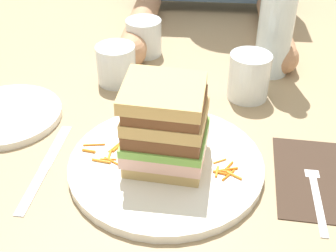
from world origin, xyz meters
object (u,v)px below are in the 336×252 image
(knife, at_px, (44,168))
(empty_tumbler_1, at_px, (116,64))
(juice_glass, at_px, (249,78))
(side_plate, at_px, (6,115))
(sandwich, at_px, (166,126))
(napkin_dark, at_px, (313,177))
(main_plate, at_px, (166,164))
(empty_tumbler_0, at_px, (144,37))
(fork, at_px, (315,186))

(knife, bearing_deg, empty_tumbler_1, 77.36)
(juice_glass, distance_m, side_plate, 0.42)
(sandwich, bearing_deg, napkin_dark, -0.69)
(side_plate, bearing_deg, empty_tumbler_1, 40.78)
(knife, bearing_deg, sandwich, 6.29)
(napkin_dark, bearing_deg, main_plate, 179.28)
(knife, xyz_separation_m, side_plate, (-0.10, 0.12, 0.00))
(main_plate, relative_size, sandwich, 2.20)
(knife, bearing_deg, empty_tumbler_0, 76.34)
(empty_tumbler_1, bearing_deg, fork, -39.42)
(main_plate, bearing_deg, juice_glass, 58.99)
(empty_tumbler_0, distance_m, side_plate, 0.33)
(knife, distance_m, side_plate, 0.16)
(empty_tumbler_0, bearing_deg, knife, -103.66)
(fork, xyz_separation_m, side_plate, (-0.49, 0.13, 0.00))
(main_plate, relative_size, napkin_dark, 1.61)
(fork, distance_m, empty_tumbler_1, 0.42)
(empty_tumbler_0, bearing_deg, juice_glass, -36.73)
(main_plate, height_order, empty_tumbler_0, empty_tumbler_0)
(empty_tumbler_1, distance_m, side_plate, 0.22)
(napkin_dark, distance_m, fork, 0.02)
(main_plate, xyz_separation_m, napkin_dark, (0.21, -0.00, -0.01))
(fork, height_order, empty_tumbler_1, empty_tumbler_1)
(sandwich, distance_m, fork, 0.22)
(main_plate, height_order, side_plate, main_plate)
(juice_glass, bearing_deg, side_plate, -165.02)
(main_plate, relative_size, juice_glass, 3.37)
(napkin_dark, relative_size, empty_tumbler_0, 2.33)
(napkin_dark, height_order, juice_glass, juice_glass)
(empty_tumbler_0, xyz_separation_m, empty_tumbler_1, (-0.04, -0.12, -0.00))
(juice_glass, bearing_deg, empty_tumbler_0, 143.27)
(side_plate, bearing_deg, main_plate, -19.94)
(fork, bearing_deg, juice_glass, 109.09)
(sandwich, distance_m, empty_tumbler_1, 0.27)
(sandwich, relative_size, knife, 0.64)
(main_plate, distance_m, empty_tumbler_0, 0.38)
(sandwich, height_order, fork, sandwich)
(empty_tumbler_0, bearing_deg, sandwich, -77.44)
(fork, xyz_separation_m, empty_tumbler_1, (-0.33, 0.27, 0.03))
(fork, relative_size, knife, 0.83)
(sandwich, xyz_separation_m, empty_tumbler_0, (-0.08, 0.37, -0.04))
(knife, distance_m, juice_glass, 0.38)
(napkin_dark, height_order, side_plate, side_plate)
(main_plate, xyz_separation_m, sandwich, (-0.00, -0.00, 0.07))
(knife, xyz_separation_m, juice_glass, (0.30, 0.23, 0.04))
(napkin_dark, xyz_separation_m, side_plate, (-0.49, 0.10, 0.00))
(napkin_dark, xyz_separation_m, fork, (-0.00, -0.02, 0.00))
(juice_glass, bearing_deg, fork, -70.91)
(main_plate, xyz_separation_m, empty_tumbler_1, (-0.12, 0.24, 0.03))
(fork, xyz_separation_m, empty_tumbler_0, (-0.29, 0.39, 0.03))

